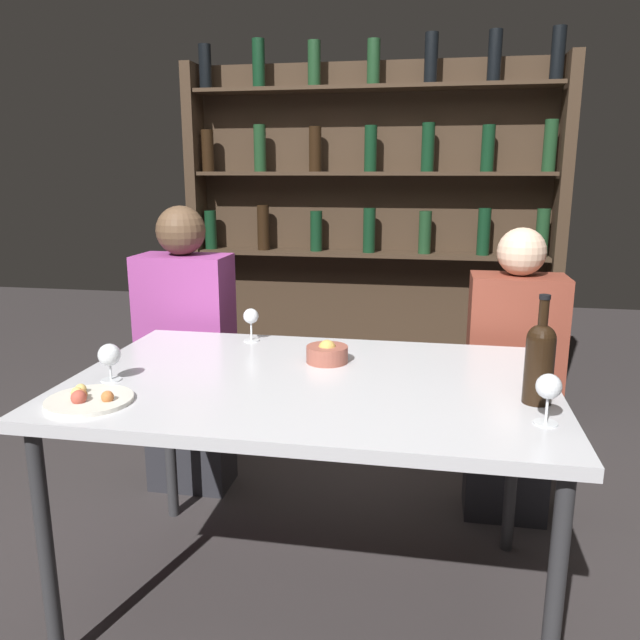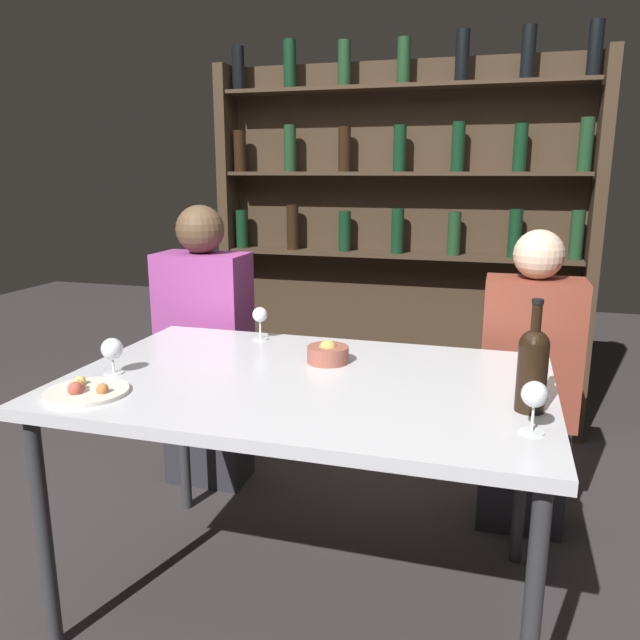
# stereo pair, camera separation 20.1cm
# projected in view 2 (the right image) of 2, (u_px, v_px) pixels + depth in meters

# --- Properties ---
(ground_plane) EXTENTS (10.00, 10.00, 0.00)m
(ground_plane) POSITION_uv_depth(u_px,v_px,m) (308.00, 598.00, 2.10)
(ground_plane) COLOR #332D2D
(dining_table) EXTENTS (1.46, 0.95, 0.78)m
(dining_table) POSITION_uv_depth(u_px,v_px,m) (307.00, 396.00, 1.93)
(dining_table) COLOR silver
(dining_table) RESTS_ON ground_plane
(wine_rack_wall) EXTENTS (2.05, 0.21, 2.09)m
(wine_rack_wall) POSITION_uv_depth(u_px,v_px,m) (400.00, 227.00, 3.44)
(wine_rack_wall) COLOR #38281C
(wine_rack_wall) RESTS_ON ground_plane
(wine_bottle) EXTENTS (0.08, 0.08, 0.30)m
(wine_bottle) POSITION_uv_depth(u_px,v_px,m) (533.00, 366.00, 1.62)
(wine_bottle) COLOR black
(wine_bottle) RESTS_ON dining_table
(wine_glass_0) EXTENTS (0.06, 0.06, 0.13)m
(wine_glass_0) POSITION_uv_depth(u_px,v_px,m) (534.00, 396.00, 1.49)
(wine_glass_0) COLOR silver
(wine_glass_0) RESTS_ON dining_table
(wine_glass_1) EXTENTS (0.07, 0.07, 0.11)m
(wine_glass_1) POSITION_uv_depth(u_px,v_px,m) (112.00, 350.00, 1.94)
(wine_glass_1) COLOR silver
(wine_glass_1) RESTS_ON dining_table
(wine_glass_2) EXTENTS (0.06, 0.06, 0.12)m
(wine_glass_2) POSITION_uv_depth(u_px,v_px,m) (260.00, 317.00, 2.34)
(wine_glass_2) COLOR silver
(wine_glass_2) RESTS_ON dining_table
(food_plate_0) EXTENTS (0.24, 0.24, 0.05)m
(food_plate_0) POSITION_uv_depth(u_px,v_px,m) (85.00, 391.00, 1.77)
(food_plate_0) COLOR silver
(food_plate_0) RESTS_ON dining_table
(snack_bowl) EXTENTS (0.14, 0.14, 0.08)m
(snack_bowl) POSITION_uv_depth(u_px,v_px,m) (328.00, 353.00, 2.06)
(snack_bowl) COLOR #995142
(snack_bowl) RESTS_ON dining_table
(seated_person_left) EXTENTS (0.39, 0.22, 1.26)m
(seated_person_left) POSITION_uv_depth(u_px,v_px,m) (206.00, 355.00, 2.78)
(seated_person_left) COLOR #26262B
(seated_person_left) RESTS_ON ground_plane
(seated_person_right) EXTENTS (0.36, 0.22, 1.19)m
(seated_person_right) POSITION_uv_depth(u_px,v_px,m) (528.00, 393.00, 2.42)
(seated_person_right) COLOR #26262B
(seated_person_right) RESTS_ON ground_plane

